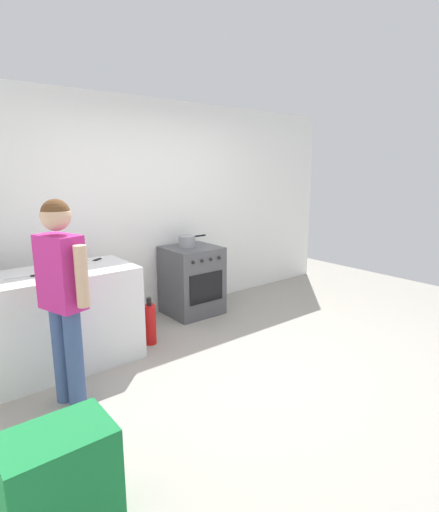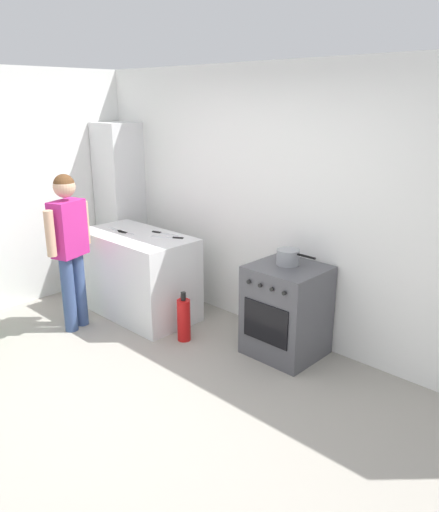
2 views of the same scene
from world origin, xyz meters
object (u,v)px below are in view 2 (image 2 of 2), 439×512
(knife_carving, at_px, (164,233))
(larder_cabinet, at_px, (120,205))
(pot, at_px, (288,257))
(fire_extinguisher, at_px, (184,319))
(knife_bread, at_px, (168,237))
(oven_left, at_px, (286,310))
(knife_paring, at_px, (125,233))
(knife_chef, at_px, (117,230))
(person, at_px, (69,240))

(knife_carving, xyz_separation_m, larder_cabinet, (-1.14, 0.26, 0.10))
(pot, distance_m, fire_extinguisher, 1.21)
(knife_bread, bearing_deg, oven_left, 9.50)
(knife_bread, bearing_deg, larder_cabinet, 165.68)
(knife_paring, bearing_deg, larder_cabinet, 146.99)
(knife_paring, xyz_separation_m, larder_cabinet, (-0.82, 0.53, 0.09))
(knife_chef, bearing_deg, larder_cabinet, 141.68)
(knife_chef, bearing_deg, knife_carving, 28.82)
(person, bearing_deg, larder_cabinet, 123.42)
(knife_paring, bearing_deg, fire_extinguisher, -2.95)
(oven_left, height_order, pot, pot)
(knife_chef, height_order, fire_extinguisher, knife_chef)
(knife_bread, height_order, larder_cabinet, larder_cabinet)
(pot, distance_m, larder_cabinet, 2.62)
(oven_left, bearing_deg, pot, 130.36)
(knife_bread, xyz_separation_m, person, (-0.53, -0.83, 0.04))
(knife_bread, relative_size, larder_cabinet, 0.16)
(pot, height_order, larder_cabinet, larder_cabinet)
(fire_extinguisher, xyz_separation_m, larder_cabinet, (-1.78, 0.58, 0.78))
(pot, relative_size, fire_extinguisher, 0.77)
(pot, relative_size, person, 0.24)
(knife_bread, xyz_separation_m, fire_extinguisher, (0.49, -0.25, -0.69))
(knife_carving, height_order, person, person)
(pot, distance_m, knife_carving, 1.49)
(knife_chef, relative_size, larder_cabinet, 0.16)
(person, xyz_separation_m, fire_extinguisher, (1.02, 0.58, -0.73))
(knife_paring, bearing_deg, knife_chef, 178.29)
(pot, distance_m, knife_bread, 1.35)
(person, height_order, fire_extinguisher, person)
(fire_extinguisher, bearing_deg, knife_paring, 177.05)
(pot, height_order, person, person)
(knife_chef, xyz_separation_m, knife_paring, (0.15, -0.00, 0.00))
(oven_left, height_order, knife_paring, knife_paring)
(knife_carving, distance_m, knife_chef, 0.54)
(knife_bread, bearing_deg, knife_carving, 156.54)
(knife_bread, relative_size, knife_paring, 1.52)
(oven_left, xyz_separation_m, person, (-1.89, -1.05, 0.52))
(knife_chef, bearing_deg, knife_bread, 17.44)
(pot, distance_m, person, 2.15)
(fire_extinguisher, bearing_deg, knife_bread, 152.89)
(oven_left, distance_m, person, 2.22)
(knife_bread, relative_size, fire_extinguisher, 0.64)
(oven_left, xyz_separation_m, knife_bread, (-1.36, -0.23, 0.48))
(pot, bearing_deg, knife_paring, -165.34)
(oven_left, height_order, knife_bread, knife_bread)
(person, height_order, larder_cabinet, larder_cabinet)
(knife_carving, xyz_separation_m, fire_extinguisher, (0.64, -0.32, -0.69))
(pot, bearing_deg, oven_left, -49.64)
(knife_paring, bearing_deg, person, -94.83)
(knife_chef, relative_size, person, 0.20)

